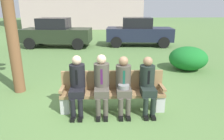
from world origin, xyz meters
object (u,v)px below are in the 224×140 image
at_px(seated_man_centerleft, 102,81).
at_px(parked_car_far, 139,32).
at_px(seated_man_rightmost, 148,82).
at_px(shrub_near_bench, 188,58).
at_px(parked_car_near, 57,33).
at_px(park_bench, 113,91).
at_px(seated_man_leftmost, 77,82).
at_px(seated_man_centerright, 124,82).

height_order(seated_man_centerleft, parked_car_far, parked_car_far).
relative_size(seated_man_rightmost, shrub_near_bench, 0.89).
bearing_deg(parked_car_near, parked_car_far, 2.84).
bearing_deg(parked_car_far, park_bench, -103.50).
bearing_deg(seated_man_rightmost, shrub_near_bench, 54.73).
bearing_deg(shrub_near_bench, seated_man_centerleft, -136.06).
bearing_deg(seated_man_rightmost, park_bench, 170.25).
bearing_deg(seated_man_leftmost, parked_car_near, 105.44).
bearing_deg(parked_car_far, seated_man_rightmost, -98.00).
relative_size(seated_man_leftmost, parked_car_far, 0.32).
xyz_separation_m(seated_man_leftmost, seated_man_rightmost, (1.56, -0.00, -0.02)).
relative_size(seated_man_leftmost, seated_man_centerleft, 0.99).
height_order(seated_man_leftmost, parked_car_far, parked_car_far).
relative_size(seated_man_centerleft, seated_man_rightmost, 1.05).
distance_m(seated_man_rightmost, parked_car_near, 8.72).
relative_size(shrub_near_bench, parked_car_far, 0.35).
bearing_deg(seated_man_rightmost, seated_man_centerleft, 179.67).
distance_m(seated_man_centerright, seated_man_rightmost, 0.54).
height_order(seated_man_leftmost, seated_man_centerright, seated_man_leftmost).
bearing_deg(park_bench, seated_man_leftmost, -170.63).
xyz_separation_m(parked_car_near, parked_car_far, (4.88, 0.24, 0.00)).
distance_m(park_bench, parked_car_near, 8.30).
relative_size(shrub_near_bench, parked_car_near, 0.35).
height_order(seated_man_leftmost, shrub_near_bench, seated_man_leftmost).
xyz_separation_m(park_bench, seated_man_centerleft, (-0.25, -0.13, 0.30)).
xyz_separation_m(park_bench, shrub_near_bench, (2.98, 2.98, 0.01)).
bearing_deg(seated_man_leftmost, seated_man_centerleft, 0.17).
height_order(seated_man_centerleft, shrub_near_bench, seated_man_centerleft).
xyz_separation_m(seated_man_leftmost, seated_man_centerleft, (0.54, 0.00, 0.01)).
height_order(seated_man_rightmost, parked_car_near, parked_car_near).
relative_size(seated_man_centerleft, parked_car_far, 0.33).
xyz_separation_m(shrub_near_bench, parked_car_far, (-1.06, 5.01, 0.39)).
bearing_deg(parked_car_near, seated_man_centerright, -67.94).
height_order(park_bench, parked_car_near, parked_car_near).
bearing_deg(parked_car_far, seated_man_leftmost, -108.40).
height_order(seated_man_centerleft, parked_car_near, parked_car_near).
height_order(seated_man_rightmost, shrub_near_bench, seated_man_rightmost).
xyz_separation_m(seated_man_rightmost, shrub_near_bench, (2.20, 3.11, -0.27)).
distance_m(park_bench, parked_car_far, 8.23).
xyz_separation_m(seated_man_rightmost, parked_car_near, (-3.74, 7.88, 0.13)).
distance_m(seated_man_centerright, parked_car_near, 8.51).
bearing_deg(seated_man_centerleft, parked_car_far, 75.07).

